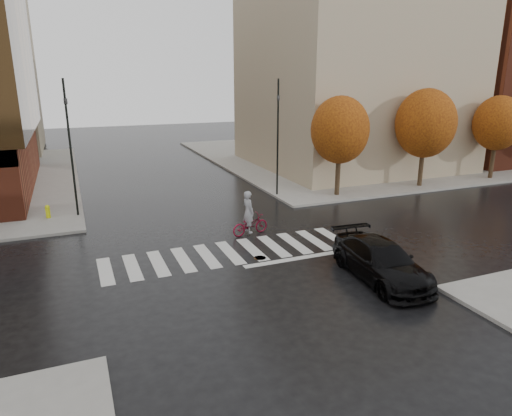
{
  "coord_description": "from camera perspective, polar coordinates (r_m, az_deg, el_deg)",
  "views": [
    {
      "loc": [
        -6.32,
        -18.08,
        7.82
      ],
      "look_at": [
        1.29,
        0.51,
        2.0
      ],
      "focal_mm": 32.0,
      "sensor_mm": 36.0,
      "label": 1
    }
  ],
  "objects": [
    {
      "name": "ground",
      "position": [
        20.69,
        -2.8,
        -6.07
      ],
      "size": [
        120.0,
        120.0,
        0.0
      ],
      "primitive_type": "plane",
      "color": "black",
      "rests_on": "ground"
    },
    {
      "name": "sidewalk_ne",
      "position": [
        48.31,
        12.61,
        6.54
      ],
      "size": [
        30.0,
        30.0,
        0.15
      ],
      "primitive_type": "cube",
      "color": "gray",
      "rests_on": "ground"
    },
    {
      "name": "crosswalk",
      "position": [
        21.12,
        -3.25,
        -5.58
      ],
      "size": [
        12.0,
        3.0,
        0.01
      ],
      "primitive_type": "cube",
      "color": "silver",
      "rests_on": "ground"
    },
    {
      "name": "building_ne_tan",
      "position": [
        42.14,
        11.91,
        17.64
      ],
      "size": [
        16.0,
        16.0,
        18.0
      ],
      "primitive_type": "cube",
      "color": "tan",
      "rests_on": "sidewalk_ne"
    },
    {
      "name": "building_ne_brick",
      "position": [
        52.04,
        27.66,
        13.65
      ],
      "size": [
        14.0,
        14.0,
        14.0
      ],
      "primitive_type": "cube",
      "color": "maroon",
      "rests_on": "sidewalk_ne"
    },
    {
      "name": "tree_ne_a",
      "position": [
        30.44,
        10.46,
        9.55
      ],
      "size": [
        3.8,
        3.8,
        6.5
      ],
      "color": "#322116",
      "rests_on": "sidewalk_ne"
    },
    {
      "name": "tree_ne_b",
      "position": [
        34.69,
        20.43,
        9.87
      ],
      "size": [
        4.2,
        4.2,
        6.89
      ],
      "color": "#322116",
      "rests_on": "sidewalk_ne"
    },
    {
      "name": "tree_ne_c",
      "position": [
        39.75,
        27.98,
        9.34
      ],
      "size": [
        3.6,
        3.6,
        6.31
      ],
      "color": "#322116",
      "rests_on": "sidewalk_ne"
    },
    {
      "name": "sedan",
      "position": [
        18.87,
        15.33,
        -6.4
      ],
      "size": [
        2.51,
        5.42,
        1.53
      ],
      "primitive_type": "imported",
      "rotation": [
        0.0,
        0.0,
        -0.07
      ],
      "color": "black",
      "rests_on": "ground"
    },
    {
      "name": "cyclist",
      "position": [
        23.2,
        -0.82,
        -1.49
      ],
      "size": [
        2.13,
        1.08,
        2.31
      ],
      "rotation": [
        0.0,
        0.0,
        1.76
      ],
      "color": "maroon",
      "rests_on": "ground"
    },
    {
      "name": "traffic_light_nw",
      "position": [
        27.28,
        -22.28,
        7.98
      ],
      "size": [
        0.24,
        0.22,
        7.58
      ],
      "rotation": [
        0.0,
        0.0,
        -1.16
      ],
      "color": "black",
      "rests_on": "sidewalk_nw"
    },
    {
      "name": "traffic_light_ne",
      "position": [
        30.06,
        2.74,
        9.72
      ],
      "size": [
        0.17,
        0.2,
        7.52
      ],
      "rotation": [
        0.0,
        0.0,
        3.04
      ],
      "color": "black",
      "rests_on": "sidewalk_ne"
    },
    {
      "name": "fire_hydrant",
      "position": [
        28.1,
        -24.59,
        -0.31
      ],
      "size": [
        0.27,
        0.27,
        0.75
      ],
      "color": "#D3DD0D",
      "rests_on": "sidewalk_nw"
    },
    {
      "name": "manhole",
      "position": [
        20.49,
        0.49,
        -6.26
      ],
      "size": [
        0.7,
        0.7,
        0.01
      ],
      "primitive_type": "cylinder",
      "rotation": [
        0.0,
        0.0,
        -0.35
      ],
      "color": "#472E19",
      "rests_on": "ground"
    }
  ]
}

